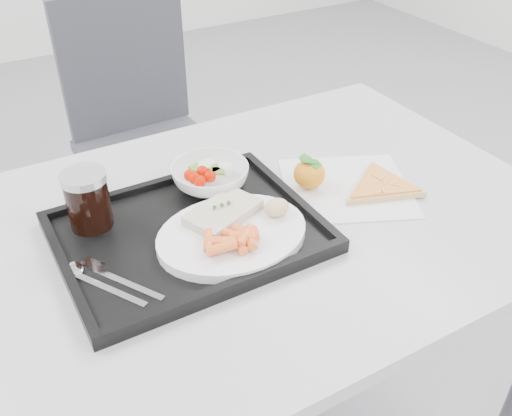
# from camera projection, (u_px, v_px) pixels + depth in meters

# --- Properties ---
(table) EXTENTS (1.20, 0.80, 0.75)m
(table) POSITION_uv_depth(u_px,v_px,m) (242.00, 247.00, 1.11)
(table) COLOR #B6B6B9
(table) RESTS_ON ground
(chair) EXTENTS (0.44, 0.44, 0.93)m
(chair) POSITION_uv_depth(u_px,v_px,m) (142.00, 122.00, 1.86)
(chair) COLOR #36373D
(chair) RESTS_ON ground
(tray) EXTENTS (0.45, 0.35, 0.03)m
(tray) POSITION_uv_depth(u_px,v_px,m) (188.00, 234.00, 1.02)
(tray) COLOR black
(tray) RESTS_ON table
(dinner_plate) EXTENTS (0.27, 0.27, 0.02)m
(dinner_plate) POSITION_uv_depth(u_px,v_px,m) (232.00, 235.00, 0.99)
(dinner_plate) COLOR white
(dinner_plate) RESTS_ON tray
(fish_fillet) EXTENTS (0.15, 0.12, 0.03)m
(fish_fillet) POSITION_uv_depth(u_px,v_px,m) (223.00, 212.00, 1.02)
(fish_fillet) COLOR beige
(fish_fillet) RESTS_ON dinner_plate
(bread_roll) EXTENTS (0.05, 0.04, 0.03)m
(bread_roll) POSITION_uv_depth(u_px,v_px,m) (277.00, 207.00, 1.02)
(bread_roll) COLOR #DBAD7F
(bread_roll) RESTS_ON dinner_plate
(salad_bowl) EXTENTS (0.15, 0.15, 0.05)m
(salad_bowl) POSITION_uv_depth(u_px,v_px,m) (210.00, 177.00, 1.12)
(salad_bowl) COLOR white
(salad_bowl) RESTS_ON tray
(cola_glass) EXTENTS (0.08, 0.08, 0.11)m
(cola_glass) POSITION_uv_depth(u_px,v_px,m) (87.00, 199.00, 1.00)
(cola_glass) COLOR black
(cola_glass) RESTS_ON tray
(cutlery) EXTENTS (0.12, 0.16, 0.01)m
(cutlery) POSITION_uv_depth(u_px,v_px,m) (101.00, 278.00, 0.91)
(cutlery) COLOR silver
(cutlery) RESTS_ON tray
(napkin) EXTENTS (0.33, 0.32, 0.00)m
(napkin) POSITION_uv_depth(u_px,v_px,m) (346.00, 187.00, 1.16)
(napkin) COLOR silver
(napkin) RESTS_ON table
(tangerine) EXTENTS (0.06, 0.06, 0.07)m
(tangerine) POSITION_uv_depth(u_px,v_px,m) (309.00, 174.00, 1.13)
(tangerine) COLOR orange
(tangerine) RESTS_ON napkin
(pizza_slice) EXTENTS (0.22, 0.22, 0.02)m
(pizza_slice) POSITION_uv_depth(u_px,v_px,m) (381.00, 186.00, 1.14)
(pizza_slice) COLOR tan
(pizza_slice) RESTS_ON napkin
(carrot_pile) EXTENTS (0.10, 0.08, 0.03)m
(carrot_pile) POSITION_uv_depth(u_px,v_px,m) (236.00, 239.00, 0.95)
(carrot_pile) COLOR orange
(carrot_pile) RESTS_ON dinner_plate
(salad_contents) EXTENTS (0.10, 0.08, 0.03)m
(salad_contents) POSITION_uv_depth(u_px,v_px,m) (208.00, 171.00, 1.12)
(salad_contents) COLOR #C01300
(salad_contents) RESTS_ON salad_bowl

